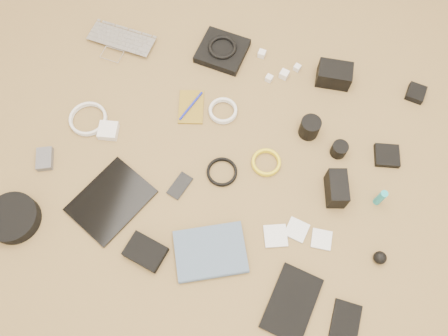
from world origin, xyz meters
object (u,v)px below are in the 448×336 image
(phone, at_px, (180,186))
(paperback, at_px, (214,278))
(tablet, at_px, (111,201))
(headphone_case, at_px, (13,218))
(laptop, at_px, (118,46))
(dslr_camera, at_px, (334,75))

(phone, distance_m, paperback, 0.36)
(phone, bearing_deg, tablet, -133.90)
(paperback, bearing_deg, phone, 12.27)
(headphone_case, height_order, paperback, headphone_case)
(laptop, bearing_deg, phone, -45.37)
(dslr_camera, xyz_separation_m, headphone_case, (-0.99, -0.91, -0.01))
(headphone_case, bearing_deg, laptop, 84.55)
(phone, bearing_deg, headphone_case, -134.61)
(dslr_camera, xyz_separation_m, tablet, (-0.69, -0.75, -0.03))
(laptop, xyz_separation_m, phone, (0.45, -0.53, -0.01))
(dslr_camera, xyz_separation_m, paperback, (-0.24, -0.91, -0.03))
(phone, bearing_deg, laptop, 147.46)
(laptop, relative_size, paperback, 1.17)
(dslr_camera, distance_m, headphone_case, 1.34)
(phone, relative_size, headphone_case, 0.55)
(tablet, xyz_separation_m, headphone_case, (-0.31, -0.16, 0.02))
(headphone_case, distance_m, paperback, 0.75)
(tablet, xyz_separation_m, phone, (0.22, 0.13, -0.00))
(tablet, xyz_separation_m, paperback, (0.44, -0.17, 0.01))
(dslr_camera, distance_m, tablet, 1.01)
(laptop, xyz_separation_m, paperback, (0.67, -0.82, 0.00))
(laptop, relative_size, dslr_camera, 2.09)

